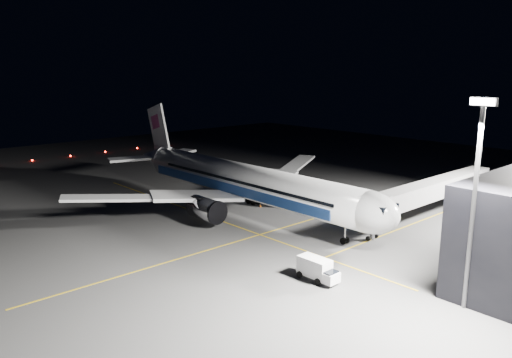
{
  "coord_description": "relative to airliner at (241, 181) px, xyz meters",
  "views": [
    {
      "loc": [
        59.92,
        -52.0,
        23.2
      ],
      "look_at": [
        2.39,
        0.19,
        6.0
      ],
      "focal_mm": 35.0,
      "sensor_mm": 36.0,
      "label": 1
    }
  ],
  "objects": [
    {
      "name": "baggage_tug",
      "position": [
        -9.85,
        16.05,
        -4.46
      ],
      "size": [
        2.54,
        2.28,
        1.53
      ],
      "rotation": [
        0.0,
        0.0,
        0.34
      ],
      "color": "black",
      "rests_on": "ground"
    },
    {
      "name": "taxiway_lights",
      "position": [
        -70.92,
        0.0,
        -4.94
      ],
      "size": [
        0.44,
        60.44,
        0.44
      ],
      "color": "#FF140A",
      "rests_on": "ground"
    },
    {
      "name": "jet_bridge",
      "position": [
        23.08,
        18.06,
        -0.58
      ],
      "size": [
        3.6,
        34.4,
        6.3
      ],
      "color": "#B2B2B7",
      "rests_on": "ground"
    },
    {
      "name": "ground",
      "position": [
        1.08,
        0.0,
        -5.16
      ],
      "size": [
        200.0,
        200.0,
        0.0
      ],
      "primitive_type": "plane",
      "color": "#4C4C4F",
      "rests_on": "ground"
    },
    {
      "name": "guide_line_main",
      "position": [
        11.08,
        0.0,
        -5.16
      ],
      "size": [
        0.25,
        80.0,
        0.01
      ],
      "primitive_type": "cube",
      "color": "gold",
      "rests_on": "ground"
    },
    {
      "name": "floodlight_mast_south",
      "position": [
        41.08,
        -6.01,
        7.21
      ],
      "size": [
        2.4,
        0.67,
        20.7
      ],
      "color": "#59595E",
      "rests_on": "ground"
    },
    {
      "name": "guide_line_side",
      "position": [
        23.08,
        10.0,
        -5.16
      ],
      "size": [
        0.25,
        40.0,
        0.01
      ],
      "primitive_type": "cube",
      "color": "gold",
      "rests_on": "ground"
    },
    {
      "name": "safety_cone_b",
      "position": [
        7.08,
        14.0,
        -4.88
      ],
      "size": [
        0.38,
        0.38,
        0.58
      ],
      "primitive_type": "cone",
      "color": "#FF680A",
      "rests_on": "ground"
    },
    {
      "name": "guide_line_cross",
      "position": [
        1.08,
        -6.0,
        -5.16
      ],
      "size": [
        70.0,
        0.25,
        0.01
      ],
      "primitive_type": "cube",
      "color": "gold",
      "rests_on": "ground"
    },
    {
      "name": "safety_cone_a",
      "position": [
        0.36,
        4.01,
        -4.89
      ],
      "size": [
        0.36,
        0.36,
        0.54
      ],
      "primitive_type": "cone",
      "color": "#FF680A",
      "rests_on": "ground"
    },
    {
      "name": "service_truck",
      "position": [
        26.98,
        -11.84,
        -3.82
      ],
      "size": [
        4.96,
        2.27,
        2.52
      ],
      "rotation": [
        0.0,
        0.0,
        0.01
      ],
      "color": "white",
      "rests_on": "ground"
    },
    {
      "name": "airliner",
      "position": [
        0.0,
        0.0,
        0.0
      ],
      "size": [
        61.48,
        54.22,
        16.64
      ],
      "color": "silver",
      "rests_on": "ground"
    },
    {
      "name": "safety_cone_c",
      "position": [
        4.91,
        13.53,
        -4.88
      ],
      "size": [
        0.37,
        0.37,
        0.56
      ],
      "primitive_type": "cone",
      "color": "#FF680A",
      "rests_on": "ground"
    }
  ]
}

